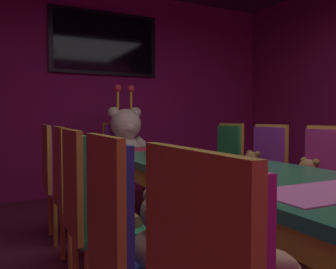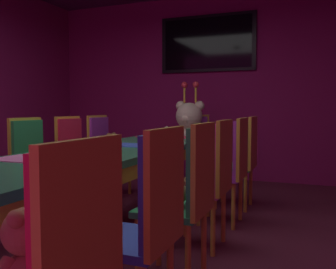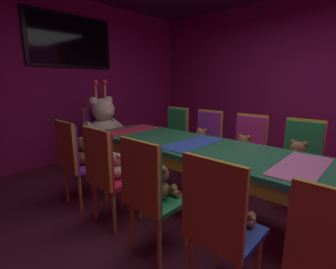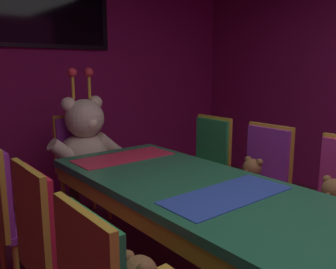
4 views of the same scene
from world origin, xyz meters
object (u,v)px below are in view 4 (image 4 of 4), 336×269
(chair_left_4, at_px, (49,241))
(teddy_left_4, at_px, (76,237))
(banquet_table, at_px, (318,247))
(teddy_right_4, at_px, (251,179))
(wall_tv, at_px, (43,6))
(teddy_right_3, at_px, (332,204))
(chair_left_5, at_px, (10,204))
(chair_right_5, at_px, (208,159))
(throne_chair, at_px, (79,155))
(teddy_left_5, at_px, (34,199))
(king_teddy_bear, at_px, (86,141))
(chair_right_4, at_px, (263,174))

(chair_left_4, height_order, teddy_left_4, chair_left_4)
(banquet_table, bearing_deg, teddy_right_4, 52.00)
(teddy_right_4, bearing_deg, wall_tv, -71.32)
(teddy_right_3, bearing_deg, chair_left_5, -37.63)
(teddy_right_3, height_order, teddy_right_4, teddy_right_3)
(chair_left_5, xyz_separation_m, chair_right_5, (1.74, 0.03, 0.00))
(teddy_right_4, distance_m, throne_chair, 1.65)
(teddy_left_5, bearing_deg, banquet_table, -64.55)
(king_teddy_bear, bearing_deg, teddy_left_4, -28.24)
(banquet_table, bearing_deg, chair_right_5, 60.59)
(chair_right_5, xyz_separation_m, king_teddy_bear, (-0.87, 0.70, 0.17))
(chair_left_4, xyz_separation_m, chair_right_4, (1.73, 0.02, 0.00))
(chair_right_5, xyz_separation_m, wall_tv, (-0.87, 1.56, 1.45))
(chair_left_4, height_order, teddy_right_3, chair_left_4)
(teddy_right_3, height_order, king_teddy_bear, king_teddy_bear)
(teddy_right_4, bearing_deg, king_teddy_bear, -60.75)
(chair_left_5, distance_m, chair_right_5, 1.74)
(chair_right_4, height_order, king_teddy_bear, king_teddy_bear)
(banquet_table, relative_size, wall_tv, 2.57)
(chair_left_4, bearing_deg, king_teddy_bear, 57.23)
(teddy_left_4, relative_size, teddy_left_5, 0.82)
(chair_left_5, bearing_deg, teddy_left_5, 0.00)
(teddy_left_4, height_order, chair_left_5, chair_left_5)
(chair_right_5, height_order, throne_chair, same)
(throne_chair, distance_m, king_teddy_bear, 0.24)
(teddy_left_4, xyz_separation_m, teddy_right_4, (1.45, 0.02, 0.01))
(teddy_left_4, bearing_deg, king_teddy_bear, 61.76)
(teddy_right_3, xyz_separation_m, king_teddy_bear, (-0.72, 1.95, 0.18))
(chair_left_4, bearing_deg, banquet_table, -46.94)
(king_teddy_bear, bearing_deg, teddy_right_4, 29.25)
(chair_left_4, relative_size, king_teddy_bear, 1.02)
(teddy_right_4, bearing_deg, chair_right_5, -102.91)
(chair_right_5, distance_m, throne_chair, 1.23)
(teddy_right_4, bearing_deg, banquet_table, 52.00)
(teddy_left_5, height_order, chair_right_5, chair_right_5)
(banquet_table, bearing_deg, chair_left_4, 133.06)
(teddy_right_3, xyz_separation_m, chair_right_4, (0.16, 0.64, 0.01))
(chair_left_4, bearing_deg, teddy_right_4, 0.78)
(throne_chair, bearing_deg, banquet_table, -0.00)
(teddy_left_4, bearing_deg, teddy_right_4, 0.86)
(chair_right_5, bearing_deg, teddy_left_4, 21.71)
(chair_right_4, distance_m, wall_tv, 2.75)
(teddy_right_4, distance_m, wall_tv, 2.72)
(chair_right_4, xyz_separation_m, throne_chair, (-0.88, 1.48, 0.00))
(teddy_left_4, relative_size, wall_tv, 0.19)
(throne_chair, bearing_deg, teddy_right_3, 18.73)
(chair_right_4, bearing_deg, wall_tv, -67.97)
(banquet_table, height_order, chair_left_4, chair_left_4)
(king_teddy_bear, relative_size, wall_tv, 0.66)
(banquet_table, xyz_separation_m, teddy_left_5, (-0.72, 1.52, -0.06))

